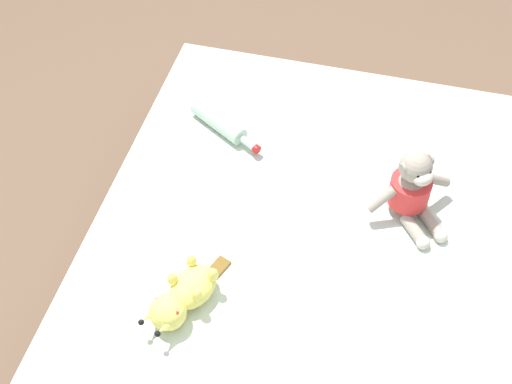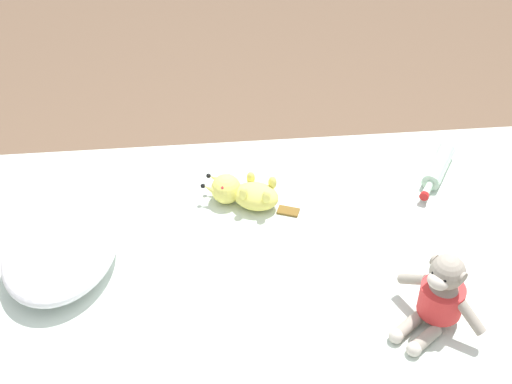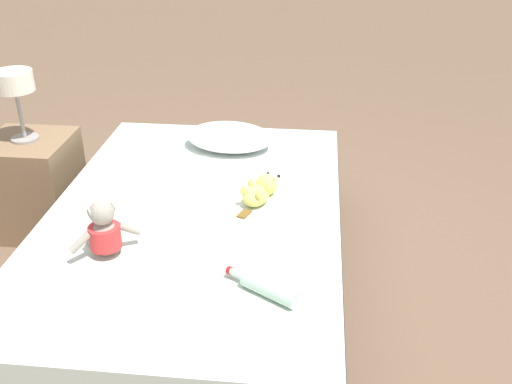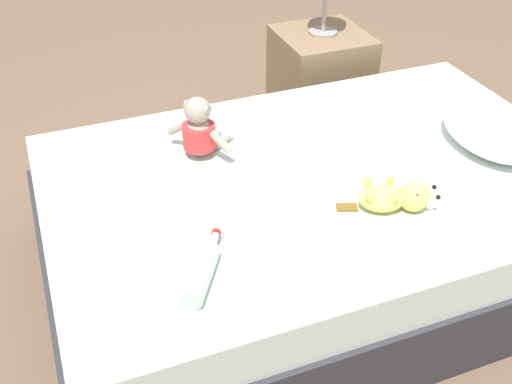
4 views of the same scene
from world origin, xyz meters
TOP-DOWN VIEW (x-y plane):
  - ground_plane at (0.00, 0.00)m, footprint 16.00×16.00m
  - bed at (0.00, 0.00)m, footprint 1.31×2.01m
  - pillow at (0.06, 0.68)m, footprint 0.51×0.40m
  - plush_monkey at (-0.27, -0.37)m, footprint 0.26×0.25m
  - plush_yellow_creature at (0.28, 0.12)m, footprint 0.18×0.32m
  - glass_bottle at (0.37, -0.56)m, footprint 0.28×0.19m
  - nightstand at (-0.99, 0.48)m, footprint 0.43×0.43m
  - bedside_lamp at (-0.99, 0.48)m, footprint 0.19×0.19m

SIDE VIEW (x-z plane):
  - ground_plane at x=0.00m, z-range 0.00..0.00m
  - bed at x=0.00m, z-range 0.00..0.45m
  - nightstand at x=-0.99m, z-range 0.00..0.53m
  - glass_bottle at x=0.37m, z-range 0.45..0.51m
  - plush_yellow_creature at x=0.28m, z-range 0.45..0.55m
  - pillow at x=0.06m, z-range 0.45..0.57m
  - plush_monkey at x=-0.27m, z-range 0.43..0.67m
  - bedside_lamp at x=-0.99m, z-range 0.64..1.01m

